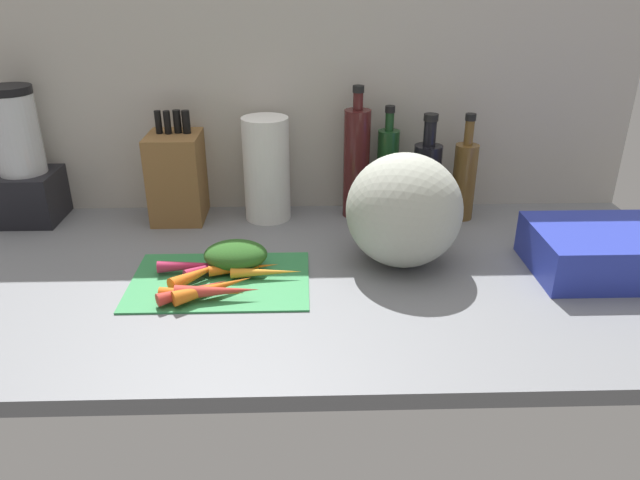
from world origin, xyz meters
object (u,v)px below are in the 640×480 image
Objects in this scene: paper_towel_roll at (267,169)px; bottle_3 at (464,179)px; carrot_7 at (216,265)px; carrot_8 at (217,291)px; dish_rack at (600,251)px; carrot_4 at (202,293)px; knife_block at (177,176)px; carrot_1 at (199,274)px; bottle_2 at (426,179)px; carrot_3 at (193,290)px; blender_appliance at (23,165)px; carrot_0 at (266,272)px; bottle_0 at (356,162)px; carrot_2 at (244,268)px; cutting_board at (220,280)px; bottle_1 at (387,170)px; carrot_5 at (194,265)px; carrot_6 at (214,288)px; winter_squash at (404,210)px.

paper_towel_roll is 48.91cm from bottle_3.
carrot_8 reaches higher than carrot_7.
carrot_8 is 78.50cm from dish_rack.
knife_block reaches higher than carrot_4.
bottle_2 is (51.49, 32.62, 8.23)cm from carrot_1.
blender_appliance reaches higher than carrot_3.
bottle_0 is (21.00, 34.71, 12.09)cm from carrot_0.
carrot_1 is at bearing -161.60° from carrot_2.
cutting_board is 2.20× the size of carrot_4.
bottle_0 is at bearing 170.18° from bottle_2.
carrot_2 is 0.54× the size of bottle_2.
bottle_3 is at bearing 125.71° from dish_rack.
carrot_8 is (4.81, -1.01, 0.28)cm from carrot_3.
carrot_7 is at bearing -31.46° from blender_appliance.
carrot_0 is 0.43× the size of bottle_0.
bottle_0 is 1.23× the size of bottle_2.
paper_towel_roll is (-1.24, 33.52, 10.90)cm from carrot_0.
carrot_0 is 42.46cm from knife_block.
bottle_1 reaches higher than cutting_board.
carrot_1 is at bearing 103.70° from carrot_4.
carrot_5 is at bearing 174.11° from carrot_2.
carrot_6 is (-5.00, -8.90, 0.37)cm from carrot_2.
dish_rack is (70.28, -31.35, -8.16)cm from paper_towel_roll.
bottle_3 is at bearing -5.79° from bottle_0.
carrot_4 is 0.59× the size of dish_rack.
carrot_4 is at bearing -158.81° from winter_squash.
carrot_5 is 11.37cm from carrot_6.
carrot_2 is 0.98× the size of carrot_5.
bottle_0 is at bearing 55.29° from carrot_8.
carrot_7 is at bearing -173.87° from winter_squash.
carrot_1 is 43.97cm from winter_squash.
carrot_2 is 0.90× the size of carrot_6.
carrot_2 is 0.88× the size of carrot_4.
winter_squash reaches higher than carrot_7.
bottle_2 is (17.10, -2.96, -3.49)cm from bottle_0.
carrot_8 is at bearing -172.39° from dish_rack.
bottle_0 reaches higher than bottle_2.
dish_rack is (40.13, -33.74, -6.80)cm from bottle_1.
bottle_0 reaches higher than paper_towel_roll.
paper_towel_roll is (8.40, 40.37, 10.52)cm from carrot_6.
bottle_2 is (49.75, 39.76, 8.61)cm from carrot_4.
carrot_7 is 34.64cm from knife_block.
blender_appliance reaches higher than bottle_2.
paper_towel_roll is at bearing 75.93° from carrot_4.
carrot_2 is 52.75cm from bottle_2.
dish_rack is at bearing -24.04° from paper_towel_roll.
knife_block is at bearing 120.19° from carrot_2.
bottle_1 is (44.00, 32.79, 9.38)cm from carrot_5.
bottle_0 is at bearing 48.95° from cutting_board.
carrot_0 is at bearing -146.07° from bottle_3.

